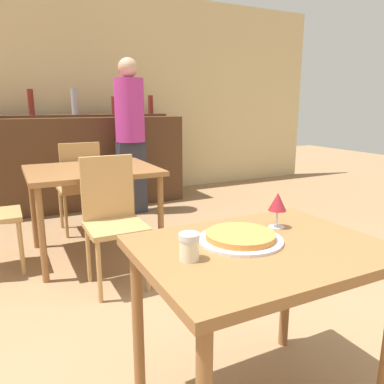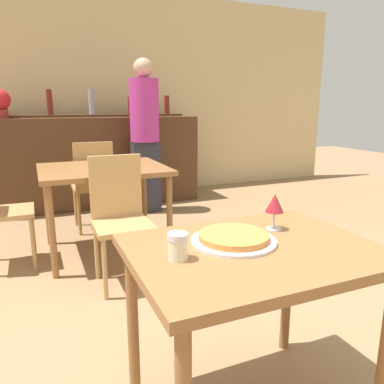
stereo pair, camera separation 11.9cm
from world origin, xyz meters
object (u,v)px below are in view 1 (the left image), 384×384
object	(u,v)px
chair_far_side_back	(80,182)
wine_glass	(278,203)
person_standing	(130,131)
pizza_tray	(240,237)
chair_far_side_front	(112,213)
cheese_shaker	(190,247)

from	to	relation	value
chair_far_side_back	wine_glass	distance (m)	2.58
person_standing	wine_glass	size ratio (longest dim) A/B	11.36
pizza_tray	person_standing	world-z (taller)	person_standing
chair_far_side_back	wine_glass	bearing A→B (deg)	99.08
chair_far_side_back	pizza_tray	size ratio (longest dim) A/B	2.73
chair_far_side_front	cheese_shaker	size ratio (longest dim) A/B	9.57
person_standing	pizza_tray	bearing A→B (deg)	-99.79
person_standing	wine_glass	bearing A→B (deg)	-95.53
pizza_tray	person_standing	xyz separation A→B (m)	(0.53, 3.09, 0.21)
chair_far_side_front	chair_far_side_back	bearing A→B (deg)	90.00
pizza_tray	wine_glass	world-z (taller)	wine_glass
chair_far_side_back	cheese_shaker	xyz separation A→B (m)	(-0.10, -2.68, 0.27)
chair_far_side_back	person_standing	world-z (taller)	person_standing
cheese_shaker	wine_glass	xyz separation A→B (m)	(0.51, 0.15, 0.06)
chair_far_side_front	person_standing	size ratio (longest dim) A/B	0.52
pizza_tray	cheese_shaker	world-z (taller)	cheese_shaker
chair_far_side_back	pizza_tray	world-z (taller)	chair_far_side_back
chair_far_side_back	cheese_shaker	world-z (taller)	chair_far_side_back
chair_far_side_back	person_standing	distance (m)	0.96
pizza_tray	chair_far_side_back	bearing A→B (deg)	93.60
chair_far_side_front	person_standing	xyz separation A→B (m)	(0.70, 1.71, 0.45)
chair_far_side_front	pizza_tray	xyz separation A→B (m)	(0.16, -1.38, 0.24)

